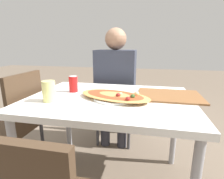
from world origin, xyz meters
TOP-DOWN VIEW (x-y plane):
  - dining_table at (0.00, 0.00)m, footprint 1.14×0.83m
  - chair_far_seated at (-0.08, 0.74)m, footprint 0.40×0.40m
  - chair_side_left at (-0.76, -0.05)m, footprint 0.40×0.40m
  - person_seated at (-0.08, 0.63)m, footprint 0.41×0.29m
  - pizza_main at (0.04, -0.03)m, footprint 0.56×0.40m
  - soda_can at (-0.31, 0.09)m, footprint 0.07×0.07m
  - drink_glass at (-0.36, -0.16)m, footprint 0.08×0.08m
  - serving_tray at (0.41, 0.11)m, footprint 0.44×0.34m

SIDE VIEW (x-z plane):
  - chair_far_seated at x=-0.08m, z-range 0.06..0.93m
  - chair_side_left at x=-0.76m, z-range 0.06..0.93m
  - dining_table at x=0.00m, z-range 0.29..1.01m
  - serving_tray at x=0.41m, z-range 0.72..0.73m
  - person_seated at x=-0.08m, z-range 0.11..1.35m
  - pizza_main at x=0.04m, z-range 0.71..0.77m
  - soda_can at x=-0.31m, z-range 0.72..0.85m
  - drink_glass at x=-0.36m, z-range 0.72..0.86m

